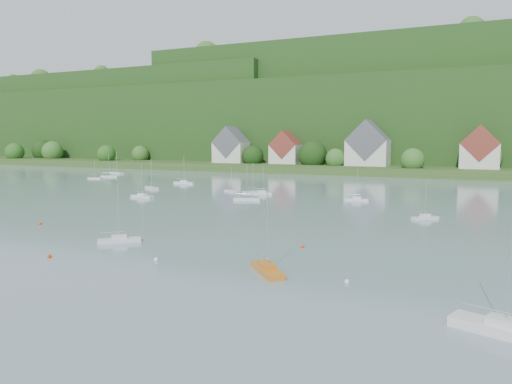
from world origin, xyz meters
TOP-DOWN VIEW (x-y plane):
  - far_shore_strip at (0.00, 200.00)m, footprint 600.00×60.00m
  - forested_ridge at (0.39, 268.57)m, footprint 620.00×181.22m
  - village_building_0 at (-55.00, 187.00)m, footprint 14.00×10.40m
  - village_building_1 at (-30.00, 189.00)m, footprint 12.00×9.36m
  - village_building_2 at (5.00, 188.00)m, footprint 16.00×11.44m
  - village_building_3 at (45.00, 186.00)m, footprint 13.00×10.40m
  - near_sailboat_3 at (2.51, 44.64)m, footprint 5.15×4.92m
  - near_sailboat_4 at (47.95, 31.40)m, footprint 7.87×4.49m
  - near_sailboat_5 at (26.25, 39.28)m, footprint 5.47×5.81m
  - mooring_buoy_0 at (0.71, 34.67)m, footprint 0.50×0.50m
  - mooring_buoy_1 at (12.84, 38.64)m, footprint 0.50×0.50m
  - mooring_buoy_2 at (25.70, 51.94)m, footprint 0.46×0.46m
  - mooring_buoy_3 at (-18.21, 50.21)m, footprint 0.50×0.50m
  - mooring_buoy_4 at (34.60, 39.23)m, footprint 0.47×0.47m
  - far_sailboat_cluster at (4.70, 116.66)m, footprint 190.15×70.90m

SIDE VIEW (x-z plane):
  - mooring_buoy_0 at x=0.71m, z-range -0.25..0.25m
  - mooring_buoy_1 at x=12.84m, z-range -0.25..0.25m
  - mooring_buoy_2 at x=25.70m, z-range -0.23..0.23m
  - mooring_buoy_3 at x=-18.21m, z-range -0.25..0.25m
  - mooring_buoy_4 at x=34.60m, z-range -0.23..0.23m
  - far_sailboat_cluster at x=4.70m, z-range -3.98..4.73m
  - near_sailboat_3 at x=2.51m, z-range -3.34..4.18m
  - near_sailboat_5 at x=26.25m, z-range -3.77..4.66m
  - near_sailboat_4 at x=47.95m, z-range -4.62..5.62m
  - far_shore_strip at x=0.00m, z-range 0.00..3.00m
  - village_building_1 at x=-30.00m, z-range 1.75..15.75m
  - village_building_3 at x=45.00m, z-range 1.68..17.18m
  - village_building_0 at x=-55.00m, z-range 1.51..17.51m
  - village_building_2 at x=5.00m, z-range 1.27..19.27m
  - forested_ridge at x=0.39m, z-range -12.06..57.83m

